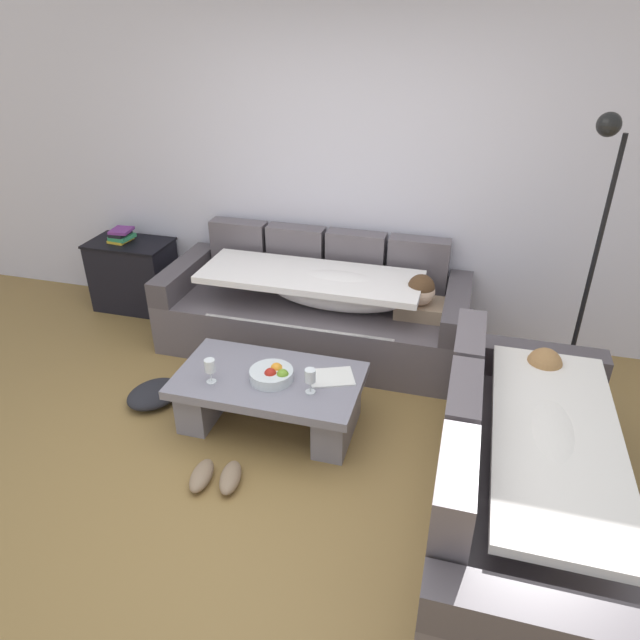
{
  "coord_description": "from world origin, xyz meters",
  "views": [
    {
      "loc": [
        0.94,
        -2.31,
        2.49
      ],
      "look_at": [
        -0.0,
        1.08,
        0.55
      ],
      "focal_mm": 32.32,
      "sensor_mm": 36.0,
      "label": 1
    }
  ],
  "objects": [
    {
      "name": "book_stack_on_cabinet",
      "position": [
        -2.04,
        1.85,
        0.69
      ],
      "size": [
        0.2,
        0.21,
        0.11
      ],
      "color": "gold",
      "rests_on": "side_cabinet"
    },
    {
      "name": "ground_plane",
      "position": [
        0.0,
        0.0,
        0.0
      ],
      "size": [
        14.0,
        14.0,
        0.0
      ],
      "primitive_type": "plane",
      "color": "olive"
    },
    {
      "name": "side_cabinet",
      "position": [
        -1.98,
        1.85,
        0.32
      ],
      "size": [
        0.72,
        0.44,
        0.64
      ],
      "color": "black",
      "rests_on": "ground_plane"
    },
    {
      "name": "wine_glass_near_left",
      "position": [
        -0.53,
        0.4,
        0.5
      ],
      "size": [
        0.07,
        0.07,
        0.17
      ],
      "color": "silver",
      "rests_on": "coffee_table"
    },
    {
      "name": "crumpled_garment",
      "position": [
        -1.08,
        0.57,
        0.06
      ],
      "size": [
        0.46,
        0.5,
        0.12
      ],
      "primitive_type": "ellipsoid",
      "rotation": [
        0.0,
        0.0,
        1.15
      ],
      "color": "#232328",
      "rests_on": "ground_plane"
    },
    {
      "name": "coffee_table",
      "position": [
        -0.2,
        0.56,
        0.24
      ],
      "size": [
        1.2,
        0.68,
        0.38
      ],
      "color": "gray",
      "rests_on": "ground_plane"
    },
    {
      "name": "couch_along_wall",
      "position": [
        -0.17,
        1.62,
        0.33
      ],
      "size": [
        2.4,
        0.92,
        0.88
      ],
      "color": "#5B5359",
      "rests_on": "ground_plane"
    },
    {
      "name": "open_magazine",
      "position": [
        0.19,
        0.65,
        0.39
      ],
      "size": [
        0.34,
        0.3,
        0.01
      ],
      "primitive_type": "cube",
      "rotation": [
        0.0,
        0.0,
        0.4
      ],
      "color": "white",
      "rests_on": "coffee_table"
    },
    {
      "name": "wine_glass_near_right",
      "position": [
        0.11,
        0.47,
        0.5
      ],
      "size": [
        0.07,
        0.07,
        0.17
      ],
      "color": "silver",
      "rests_on": "coffee_table"
    },
    {
      "name": "fruit_bowl",
      "position": [
        -0.16,
        0.53,
        0.42
      ],
      "size": [
        0.28,
        0.28,
        0.1
      ],
      "color": "silver",
      "rests_on": "coffee_table"
    },
    {
      "name": "couch_near_window",
      "position": [
        1.37,
        0.08,
        0.34
      ],
      "size": [
        0.92,
        2.01,
        0.88
      ],
      "rotation": [
        0.0,
        0.0,
        1.57
      ],
      "color": "#5B5359",
      "rests_on": "ground_plane"
    },
    {
      "name": "pair_of_shoes",
      "position": [
        -0.33,
        -0.05,
        0.04
      ],
      "size": [
        0.33,
        0.32,
        0.09
      ],
      "color": "#8C7259",
      "rests_on": "ground_plane"
    },
    {
      "name": "floor_lamp",
      "position": [
        1.69,
        1.5,
        1.12
      ],
      "size": [
        0.33,
        0.31,
        1.95
      ],
      "color": "black",
      "rests_on": "ground_plane"
    },
    {
      "name": "back_wall",
      "position": [
        0.0,
        2.15,
        1.35
      ],
      "size": [
        9.0,
        0.1,
        2.7
      ],
      "primitive_type": "cube",
      "color": "silver",
      "rests_on": "ground_plane"
    }
  ]
}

